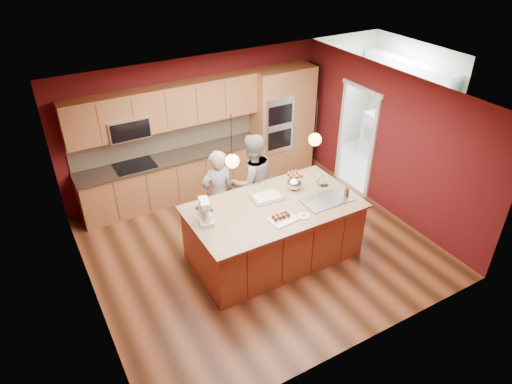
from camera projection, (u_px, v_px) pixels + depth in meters
floor at (258, 246)px, 7.98m from camera, size 5.50×5.50×0.00m
ceiling at (259, 99)px, 6.55m from camera, size 5.50×5.50×0.00m
wall_back at (196, 124)px, 9.10m from camera, size 5.50×0.00×5.50m
wall_front at (363, 272)px, 5.42m from camera, size 5.50×0.00×5.50m
wall_left at (81, 231)px, 6.11m from camera, size 0.00×5.00×5.00m
wall_right at (387, 142)px, 8.42m from camera, size 0.00×5.00×5.00m
cabinet_run at (170, 154)px, 8.83m from camera, size 3.74×0.64×2.30m
oven_column at (282, 121)px, 9.76m from camera, size 1.30×0.62×2.30m
doorway_trim at (356, 141)px, 9.16m from camera, size 0.08×1.11×2.20m
laundry_room at (408, 79)px, 9.66m from camera, size 2.60×2.70×2.70m
pendant_left at (232, 161)px, 6.41m from camera, size 0.20×0.20×0.80m
pendant_right at (315, 139)px, 7.01m from camera, size 0.20×0.20×0.80m
island at (274, 231)px, 7.50m from camera, size 2.74×1.53×1.39m
person_left at (218, 194)px, 7.86m from camera, size 0.61×0.40×1.67m
person_right at (252, 181)px, 8.11m from camera, size 0.89×0.70×1.79m
stand_mixer at (205, 213)px, 6.77m from camera, size 0.26×0.32×0.39m
sheet_cake at (267, 197)px, 7.41m from camera, size 0.50×0.38×0.05m
cooling_rack at (283, 219)px, 6.91m from camera, size 0.46×0.35×0.02m
mixing_bowl at (294, 184)px, 7.62m from camera, size 0.25×0.25×0.22m
plate at (304, 216)px, 6.99m from camera, size 0.19×0.19×0.01m
tumbler at (347, 193)px, 7.43m from camera, size 0.07×0.07×0.15m
phone at (324, 186)px, 7.75m from camera, size 0.16×0.12×0.01m
cupcakes_left at (204, 208)px, 7.12m from camera, size 0.24×0.24×0.07m
cupcakes_rack at (281, 215)px, 6.93m from camera, size 0.30×0.15×0.07m
cupcakes_right at (295, 175)px, 8.01m from camera, size 0.23×0.23×0.07m
washer at (400, 148)px, 10.17m from camera, size 0.76×0.77×0.96m
dryer at (380, 135)px, 10.68m from camera, size 0.68×0.70×1.02m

